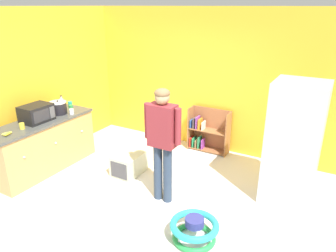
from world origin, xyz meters
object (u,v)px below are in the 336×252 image
pet_carrier (129,164)px  microwave (36,113)px  refrigerator (293,144)px  standing_person (162,136)px  banana_bunch (7,134)px  bookshelf (207,132)px  yellow_cup (22,126)px  green_cup (71,107)px  clear_bottle (62,103)px  baby_walker (194,229)px  kitchen_counter (44,145)px  white_cup (71,112)px  crock_pot (58,108)px  teal_cup (70,104)px

pet_carrier → microwave: bearing=-156.1°
refrigerator → standing_person: size_ratio=1.05×
standing_person → banana_bunch: size_ratio=10.89×
bookshelf → yellow_cup: yellow_cup is taller
yellow_cup → green_cup: bearing=92.7°
standing_person → clear_bottle: 2.52m
baby_walker → banana_bunch: banana_bunch is taller
refrigerator → baby_walker: (-0.80, -1.51, -0.73)m
bookshelf → microwave: 3.13m
microwave → green_cup: microwave is taller
kitchen_counter → baby_walker: kitchen_counter is taller
yellow_cup → standing_person: bearing=15.0°
refrigerator → baby_walker: refrigerator is taller
banana_bunch → green_cup: 1.36m
white_cup → clear_bottle: bearing=158.0°
banana_bunch → yellow_cup: 0.28m
baby_walker → microwave: (-3.07, 0.34, 0.88)m
banana_bunch → yellow_cup: size_ratio=1.64×
crock_pot → white_cup: 0.24m
refrigerator → pet_carrier: bearing=-167.3°
clear_bottle → microwave: bearing=-75.0°
kitchen_counter → yellow_cup: yellow_cup is taller
banana_bunch → teal_cup: 1.53m
bookshelf → crock_pot: crock_pot is taller
microwave → yellow_cup: 0.38m
bookshelf → standing_person: (0.13, -1.93, 0.65)m
bookshelf → clear_bottle: bearing=-148.4°
microwave → kitchen_counter: bearing=81.6°
refrigerator → clear_bottle: refrigerator is taller
white_cup → pet_carrier: bearing=3.0°
refrigerator → white_cup: 3.70m
teal_cup → white_cup: (0.37, -0.32, 0.00)m
refrigerator → banana_bunch: size_ratio=11.42×
white_cup → green_cup: same height
yellow_cup → refrigerator: bearing=22.0°
kitchen_counter → crock_pot: crock_pot is taller
baby_walker → pet_carrier: 1.94m
yellow_cup → green_cup: 1.08m
standing_person → crock_pot: 2.29m
bookshelf → banana_bunch: size_ratio=5.45×
refrigerator → baby_walker: size_ratio=2.95×
kitchen_counter → refrigerator: 4.05m
baby_walker → crock_pot: size_ratio=2.02×
pet_carrier → kitchen_counter: bearing=-157.3°
yellow_cup → baby_walker: bearing=0.3°
crock_pot → banana_bunch: size_ratio=1.91×
baby_walker → white_cup: size_ratio=6.36×
green_cup → banana_bunch: bearing=-86.4°
microwave → baby_walker: bearing=-6.3°
banana_bunch → refrigerator: bearing=25.7°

